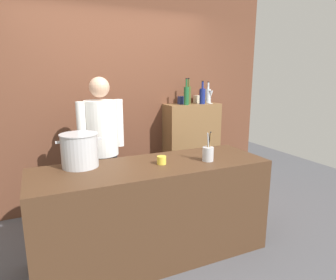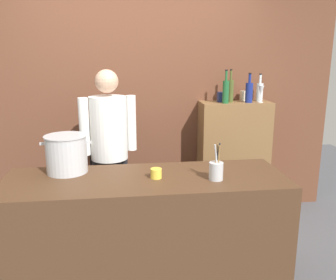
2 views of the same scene
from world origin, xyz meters
name	(u,v)px [view 1 (image 1 of 2)]	position (x,y,z in m)	size (l,w,h in m)	color
ground_plane	(154,254)	(0.00, 0.00, 0.00)	(8.00, 8.00, 0.00)	#4C4C51
brick_back_panel	(112,89)	(0.00, 1.40, 1.50)	(4.40, 0.10, 3.00)	brown
prep_counter	(153,211)	(0.00, 0.00, 0.45)	(2.10, 0.70, 0.90)	#472D1C
bar_cabinet	(191,149)	(1.05, 1.19, 0.64)	(0.76, 0.32, 1.29)	brown
chef	(102,143)	(-0.29, 0.74, 0.96)	(0.51, 0.39, 1.66)	black
stockpot_large	(80,150)	(-0.59, 0.20, 1.05)	(0.38, 0.32, 0.29)	#B7BABF
utensil_crock	(208,153)	(0.51, -0.11, 0.97)	(0.10, 0.10, 0.28)	#B7BABF
butter_jar	(162,160)	(0.08, -0.02, 0.94)	(0.08, 0.08, 0.07)	yellow
wine_bottle_green	(186,95)	(0.91, 1.09, 1.42)	(0.07, 0.07, 0.35)	#1E592D
wine_bottle_clear	(208,95)	(1.33, 1.24, 1.39)	(0.07, 0.07, 0.30)	silver
wine_bottle_olive	(188,95)	(0.98, 1.17, 1.42)	(0.07, 0.07, 0.35)	#475123
wine_bottle_cobalt	(202,96)	(1.17, 1.13, 1.40)	(0.08, 0.08, 0.31)	navy
wine_glass_short	(211,95)	(1.30, 1.12, 1.41)	(0.06, 0.06, 0.18)	silver
spice_tin_navy	(181,100)	(0.89, 1.21, 1.34)	(0.07, 0.07, 0.11)	navy
spice_tin_cream	(197,99)	(1.17, 1.27, 1.34)	(0.08, 0.08, 0.11)	beige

